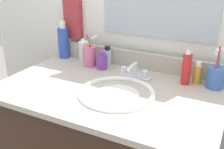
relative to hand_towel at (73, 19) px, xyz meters
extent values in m
cube|color=#B2A899|center=(0.40, -0.32, -0.23)|extent=(1.00, 0.62, 0.03)
cube|color=#B2A899|center=(0.40, -0.02, -0.17)|extent=(1.00, 0.02, 0.09)
cube|color=white|center=(0.40, 0.04, -0.30)|extent=(2.10, 0.04, 1.30)
cube|color=#A53338|center=(0.00, 0.00, 0.00)|extent=(0.11, 0.04, 0.22)
torus|color=white|center=(0.46, -0.36, -0.22)|extent=(0.34, 0.34, 0.02)
ellipsoid|color=white|center=(0.46, -0.36, -0.26)|extent=(0.29, 0.29, 0.11)
cylinder|color=#B2B5BA|center=(0.46, -0.36, -0.29)|extent=(0.04, 0.04, 0.01)
cube|color=silver|center=(0.46, -0.16, -0.21)|extent=(0.16, 0.05, 0.01)
cylinder|color=silver|center=(0.46, -0.16, -0.18)|extent=(0.02, 0.02, 0.06)
cylinder|color=silver|center=(0.46, -0.19, -0.15)|extent=(0.02, 0.09, 0.02)
cylinder|color=silver|center=(0.41, -0.16, -0.19)|extent=(0.03, 0.03, 0.04)
cylinder|color=silver|center=(0.52, -0.16, -0.19)|extent=(0.03, 0.03, 0.04)
cylinder|color=gold|center=(0.74, -0.08, -0.18)|extent=(0.04, 0.04, 0.09)
cylinder|color=white|center=(0.74, -0.08, -0.12)|extent=(0.02, 0.02, 0.02)
cylinder|color=red|center=(0.70, -0.11, -0.15)|extent=(0.04, 0.04, 0.15)
cone|color=white|center=(0.70, -0.11, -0.06)|extent=(0.03, 0.03, 0.03)
cylinder|color=white|center=(0.10, -0.05, -0.16)|extent=(0.06, 0.06, 0.11)
cone|color=white|center=(0.10, -0.05, -0.10)|extent=(0.04, 0.04, 0.02)
cylinder|color=silver|center=(0.25, -0.05, -0.18)|extent=(0.05, 0.05, 0.08)
cylinder|color=black|center=(0.25, -0.05, -0.12)|extent=(0.03, 0.03, 0.02)
cylinder|color=#2D4CB2|center=(-0.03, -0.06, -0.13)|extent=(0.06, 0.06, 0.18)
cylinder|color=white|center=(-0.03, -0.06, -0.02)|extent=(0.04, 0.04, 0.04)
cylinder|color=#7A3899|center=(0.26, -0.12, -0.18)|extent=(0.06, 0.06, 0.08)
cylinder|color=#7A3899|center=(0.26, -0.12, -0.13)|extent=(0.03, 0.03, 0.02)
cylinder|color=#D16693|center=(0.18, -0.11, -0.17)|extent=(0.07, 0.07, 0.11)
cylinder|color=yellow|center=(0.17, -0.13, -0.13)|extent=(0.03, 0.05, 0.16)
cube|color=white|center=(0.16, -0.15, -0.07)|extent=(0.01, 0.02, 0.01)
cylinder|color=blue|center=(0.18, -0.10, -0.13)|extent=(0.02, 0.04, 0.15)
cube|color=white|center=(0.18, -0.09, -0.07)|extent=(0.01, 0.02, 0.01)
cylinder|color=#D8333F|center=(0.19, -0.11, -0.13)|extent=(0.04, 0.03, 0.16)
cube|color=white|center=(0.20, -0.09, -0.06)|extent=(0.01, 0.02, 0.01)
cylinder|color=#3F66B7|center=(0.83, -0.09, -0.17)|extent=(0.08, 0.08, 0.10)
cylinder|color=#D8333F|center=(0.82, -0.11, -0.12)|extent=(0.02, 0.03, 0.19)
cube|color=white|center=(0.82, -0.12, -0.04)|extent=(0.01, 0.02, 0.01)
cylinder|color=blue|center=(0.82, -0.11, -0.13)|extent=(0.02, 0.03, 0.17)
cube|color=white|center=(0.82, -0.12, -0.05)|extent=(0.01, 0.02, 0.01)
cylinder|color=#26B2B2|center=(0.83, -0.08, -0.13)|extent=(0.02, 0.03, 0.17)
cube|color=white|center=(0.84, -0.07, -0.05)|extent=(0.01, 0.02, 0.01)
cylinder|color=yellow|center=(0.83, -0.08, -0.12)|extent=(0.01, 0.04, 0.18)
cube|color=white|center=(0.83, -0.07, -0.04)|extent=(0.01, 0.02, 0.01)
cylinder|color=#B23FBF|center=(0.83, -0.08, -0.12)|extent=(0.01, 0.04, 0.18)
cube|color=white|center=(0.83, -0.07, -0.05)|extent=(0.01, 0.02, 0.01)
camera|label=1|loc=(0.92, -1.29, 0.31)|focal=43.04mm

